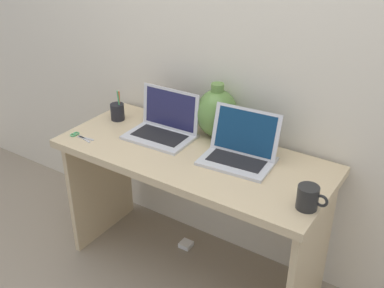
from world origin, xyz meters
name	(u,v)px	position (x,y,z in m)	size (l,w,h in m)	color
ground_plane	(192,268)	(0.00, 0.00, 0.00)	(6.00, 6.00, 0.00)	gray
back_wall	(229,48)	(0.00, 0.33, 1.20)	(4.40, 0.04, 2.40)	beige
desk	(192,182)	(0.00, 0.00, 0.58)	(1.38, 0.59, 0.75)	#D1B78C
laptop_left	(164,124)	(-0.23, 0.09, 0.81)	(0.35, 0.25, 0.24)	silver
laptop_right	(241,147)	(0.23, 0.08, 0.82)	(0.35, 0.27, 0.24)	silver
green_vase	(217,113)	(0.00, 0.23, 0.88)	(0.22, 0.22, 0.29)	#5B843D
coffee_mug	(308,198)	(0.64, -0.13, 0.80)	(0.13, 0.09, 0.10)	black
pen_cup	(118,112)	(-0.56, 0.09, 0.80)	(0.08, 0.08, 0.18)	black
scissors	(78,136)	(-0.60, -0.18, 0.76)	(0.15, 0.05, 0.01)	#B7B7BC
power_brick	(186,244)	(-0.13, 0.14, 0.01)	(0.07, 0.07, 0.03)	white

